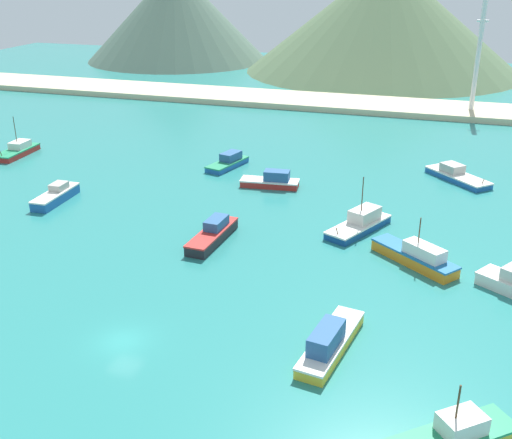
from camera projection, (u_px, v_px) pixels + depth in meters
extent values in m
cube|color=teal|center=(239.00, 215.00, 78.70)|extent=(260.00, 280.00, 0.50)
cube|color=gold|center=(331.00, 345.00, 51.06)|extent=(3.94, 10.39, 0.86)
cube|color=white|center=(331.00, 339.00, 50.86)|extent=(4.02, 10.60, 0.20)
cube|color=#28568C|center=(326.00, 338.00, 49.46)|extent=(2.46, 4.62, 1.59)
cube|color=#238C5B|center=(444.00, 438.00, 40.26)|extent=(9.81, 8.89, 0.20)
cube|color=silver|center=(462.00, 423.00, 40.43)|extent=(3.55, 3.44, 1.28)
cylinder|color=#4C3823|center=(458.00, 402.00, 39.47)|extent=(0.14, 0.14, 2.56)
cube|color=red|center=(17.00, 153.00, 101.38)|extent=(3.42, 8.74, 0.82)
cube|color=#238C5B|center=(16.00, 150.00, 101.18)|extent=(3.49, 8.92, 0.20)
cube|color=silver|center=(20.00, 144.00, 101.89)|extent=(2.44, 3.37, 1.10)
cylinder|color=#4C3823|center=(1.00, 154.00, 97.54)|extent=(0.14, 0.51, 1.13)
cylinder|color=#4C3823|center=(15.00, 129.00, 100.27)|extent=(0.12, 0.12, 4.23)
cube|color=#1E5BA8|center=(458.00, 178.00, 90.01)|extent=(9.53, 9.64, 0.71)
cube|color=white|center=(458.00, 175.00, 89.83)|extent=(9.72, 9.83, 0.20)
cube|color=#B2ADA3|center=(452.00, 168.00, 90.62)|extent=(3.79, 3.80, 1.21)
cylinder|color=#4C3823|center=(483.00, 182.00, 85.84)|extent=(0.40, 0.41, 0.97)
cube|color=orange|center=(414.00, 259.00, 65.42)|extent=(9.45, 8.11, 1.10)
cube|color=#1E669E|center=(414.00, 253.00, 65.17)|extent=(9.63, 8.28, 0.20)
cube|color=silver|center=(424.00, 251.00, 63.93)|extent=(4.69, 4.23, 1.27)
cylinder|color=#4C3823|center=(420.00, 230.00, 63.83)|extent=(0.12, 0.12, 2.76)
cube|color=#1E5BA8|center=(227.00, 165.00, 95.69)|extent=(4.65, 8.48, 0.72)
cube|color=#238C5B|center=(227.00, 162.00, 95.51)|extent=(4.74, 8.65, 0.20)
cube|color=#28568C|center=(231.00, 156.00, 96.02)|extent=(2.84, 3.87, 1.22)
cube|color=red|center=(270.00, 184.00, 87.57)|extent=(8.28, 3.50, 0.81)
cube|color=white|center=(270.00, 180.00, 87.37)|extent=(8.44, 3.57, 0.20)
cube|color=#28568C|center=(277.00, 175.00, 86.88)|extent=(3.70, 2.36, 1.38)
cube|color=#14478C|center=(358.00, 228.00, 73.31)|extent=(6.80, 9.97, 0.77)
cube|color=white|center=(358.00, 224.00, 73.12)|extent=(6.94, 10.17, 0.20)
cube|color=beige|center=(365.00, 214.00, 73.61)|extent=(3.74, 4.57, 1.51)
cylinder|color=#4C3823|center=(337.00, 232.00, 70.03)|extent=(0.31, 0.48, 1.05)
cylinder|color=#4C3823|center=(362.00, 194.00, 71.96)|extent=(0.12, 0.12, 4.16)
cube|color=#232328|center=(212.00, 237.00, 70.49)|extent=(2.98, 9.49, 1.08)
cube|color=red|center=(212.00, 232.00, 70.24)|extent=(3.04, 9.68, 0.20)
cube|color=#28568C|center=(216.00, 223.00, 70.99)|extent=(2.01, 3.51, 1.11)
cube|color=#1E5BA8|center=(56.00, 198.00, 82.02)|extent=(2.61, 8.37, 1.16)
cube|color=white|center=(55.00, 193.00, 81.75)|extent=(2.67, 8.54, 0.20)
cube|color=#B2ADA3|center=(59.00, 186.00, 82.46)|extent=(1.83, 2.44, 0.89)
cube|color=beige|center=(336.00, 103.00, 135.84)|extent=(247.00, 15.17, 1.20)
cone|color=#4C6656|center=(176.00, 14.00, 192.38)|extent=(56.15, 56.15, 27.95)
cone|color=#56704C|center=(385.00, 16.00, 171.48)|extent=(76.48, 76.48, 29.93)
cylinder|color=silver|center=(478.00, 59.00, 123.51)|extent=(0.94, 0.94, 22.59)
cylinder|color=silver|center=(483.00, 21.00, 120.70)|extent=(2.26, 0.47, 0.47)
cylinder|color=silver|center=(480.00, 45.00, 122.45)|extent=(0.47, 1.81, 0.47)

